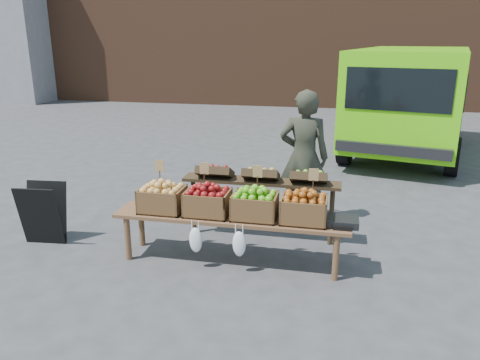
% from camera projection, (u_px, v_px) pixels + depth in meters
% --- Properties ---
extents(ground, '(80.00, 80.00, 0.00)m').
position_uv_depth(ground, '(196.00, 270.00, 5.29)').
color(ground, '#3F3F41').
extents(delivery_van, '(3.40, 5.49, 2.28)m').
position_uv_depth(delivery_van, '(409.00, 102.00, 10.34)').
color(delivery_van, '#61DF0D').
rests_on(delivery_van, ground).
extents(vendor, '(0.69, 0.45, 1.87)m').
position_uv_depth(vendor, '(304.00, 157.00, 6.46)').
color(vendor, '#2E3023').
rests_on(vendor, ground).
extents(chalkboard_sign, '(0.55, 0.34, 0.79)m').
position_uv_depth(chalkboard_sign, '(43.00, 214.00, 5.89)').
color(chalkboard_sign, black).
rests_on(chalkboard_sign, ground).
extents(back_table, '(2.10, 0.44, 1.04)m').
position_uv_depth(back_table, '(261.00, 201.00, 5.99)').
color(back_table, '#322516').
rests_on(back_table, ground).
extents(display_bench, '(2.70, 0.56, 0.57)m').
position_uv_depth(display_bench, '(231.00, 239.00, 5.43)').
color(display_bench, brown).
rests_on(display_bench, ground).
extents(crate_golden_apples, '(0.50, 0.40, 0.28)m').
position_uv_depth(crate_golden_apples, '(162.00, 199.00, 5.47)').
color(crate_golden_apples, gold).
rests_on(crate_golden_apples, display_bench).
extents(crate_russet_pears, '(0.50, 0.40, 0.28)m').
position_uv_depth(crate_russet_pears, '(208.00, 203.00, 5.36)').
color(crate_russet_pears, maroon).
rests_on(crate_russet_pears, display_bench).
extents(crate_red_apples, '(0.50, 0.40, 0.28)m').
position_uv_depth(crate_red_apples, '(255.00, 206.00, 5.25)').
color(crate_red_apples, '#3D7F0E').
rests_on(crate_red_apples, display_bench).
extents(crate_green_apples, '(0.50, 0.40, 0.28)m').
position_uv_depth(crate_green_apples, '(304.00, 210.00, 5.14)').
color(crate_green_apples, '#A04816').
rests_on(crate_green_apples, display_bench).
extents(weighing_scale, '(0.34, 0.30, 0.08)m').
position_uv_depth(weighing_scale, '(343.00, 221.00, 5.09)').
color(weighing_scale, black).
rests_on(weighing_scale, display_bench).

